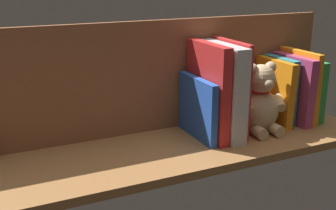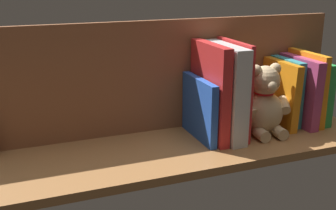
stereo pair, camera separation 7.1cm
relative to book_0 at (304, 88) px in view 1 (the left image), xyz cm
name	(u,v)px [view 1 (the left image)]	position (x,y,z in cm)	size (l,w,h in cm)	color
ground_plane	(168,151)	(49.34, 4.21, -10.52)	(117.26, 31.75, 2.20)	#9E6B3D
shelf_back_panel	(148,78)	(49.34, -9.41, 6.51)	(117.26, 1.50, 31.86)	#915838
book_0	(304,88)	(0.00, 0.00, 0.00)	(2.93, 16.53, 18.84)	green
book_1	(298,85)	(2.90, 0.46, 1.43)	(1.99, 17.44, 21.71)	orange
book_2	(291,89)	(5.81, 0.81, 0.76)	(2.96, 18.14, 20.37)	#B23F72
book_3	(279,89)	(9.02, -1.11, 0.47)	(2.58, 14.31, 19.79)	teal
book_4	(274,92)	(11.96, 0.13, 0.32)	(2.41, 16.79, 19.49)	orange
teddy_bear	(260,101)	(20.36, 4.43, -0.50)	(16.42, 13.47, 20.28)	#D1B284
book_5	(230,87)	(28.57, 1.14, 3.89)	(1.33, 18.82, 26.62)	red
dictionary_thick_white	(221,90)	(31.95, 2.01, 3.57)	(4.54, 20.34, 25.98)	silver
book_6	(208,91)	(36.07, 1.52, 3.81)	(2.82, 19.56, 26.46)	red
book_7	(197,108)	(38.93, 1.10, -0.90)	(2.03, 18.73, 17.04)	blue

